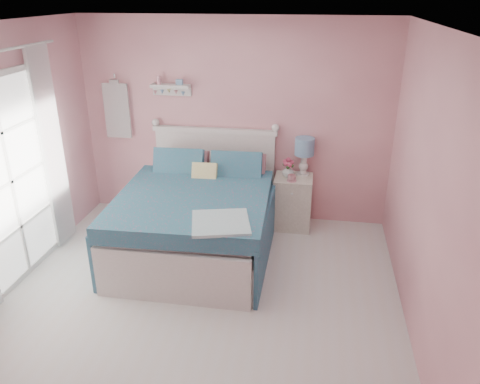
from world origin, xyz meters
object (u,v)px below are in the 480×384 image
(bed, at_px, (197,219))
(table_lamp, at_px, (304,149))
(vase, at_px, (288,171))
(nightstand, at_px, (293,202))
(teacup, at_px, (292,178))

(bed, bearing_deg, table_lamp, 36.12)
(table_lamp, height_order, vase, table_lamp)
(table_lamp, xyz_separation_m, vase, (-0.19, -0.11, -0.26))
(bed, relative_size, vase, 13.96)
(nightstand, distance_m, table_lamp, 0.70)
(nightstand, xyz_separation_m, table_lamp, (0.11, 0.12, 0.68))
(bed, relative_size, table_lamp, 4.39)
(bed, height_order, vase, bed)
(vase, relative_size, teacup, 1.47)
(vase, bearing_deg, nightstand, -8.75)
(table_lamp, bearing_deg, nightstand, -132.83)
(bed, bearing_deg, vase, 37.62)
(bed, height_order, teacup, bed)
(bed, xyz_separation_m, teacup, (1.04, 0.68, 0.32))
(table_lamp, height_order, teacup, table_lamp)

